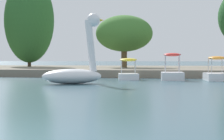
# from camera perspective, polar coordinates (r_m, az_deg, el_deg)

# --- Properties ---
(shore_bank_far) EXTENTS (132.93, 20.47, 0.52)m
(shore_bank_far) POSITION_cam_1_polar(r_m,az_deg,el_deg) (37.71, 5.10, -0.02)
(shore_bank_far) COLOR slate
(shore_bank_far) RESTS_ON ground_plane
(swan_boat) EXTENTS (3.35, 2.61, 3.58)m
(swan_boat) POSITION_cam_1_polar(r_m,az_deg,el_deg) (21.08, -4.97, 0.24)
(swan_boat) COLOR white
(swan_boat) RESTS_ON ground_plane
(pedal_boat_orange) EXTENTS (1.55, 2.49, 1.42)m
(pedal_boat_orange) POSITION_cam_1_polar(r_m,az_deg,el_deg) (25.34, 14.14, -0.44)
(pedal_boat_orange) COLOR white
(pedal_boat_orange) RESTS_ON ground_plane
(pedal_boat_red) EXTENTS (1.46, 2.32, 1.62)m
(pedal_boat_red) POSITION_cam_1_polar(r_m,az_deg,el_deg) (25.23, 8.23, -0.42)
(pedal_boat_red) COLOR white
(pedal_boat_red) RESTS_ON ground_plane
(pedal_boat_yellow) EXTENTS (1.53, 2.21, 1.31)m
(pedal_boat_yellow) POSITION_cam_1_polar(r_m,az_deg,el_deg) (25.84, 2.25, -0.43)
(pedal_boat_yellow) COLOR white
(pedal_boat_yellow) RESTS_ON ground_plane
(tree_broadleaf_right) EXTENTS (6.69, 6.60, 4.60)m
(tree_broadleaf_right) POSITION_cam_1_polar(r_m,az_deg,el_deg) (36.85, 1.67, 5.00)
(tree_broadleaf_right) COLOR brown
(tree_broadleaf_right) RESTS_ON shore_bank_far
(tree_willow_overhanging) EXTENTS (5.59, 5.35, 8.77)m
(tree_willow_overhanging) POSITION_cam_1_polar(r_m,az_deg,el_deg) (42.30, -11.25, 6.67)
(tree_willow_overhanging) COLOR #423323
(tree_willow_overhanging) RESTS_ON shore_bank_far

